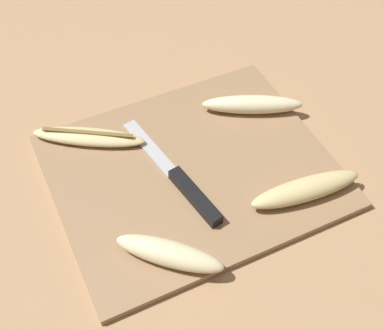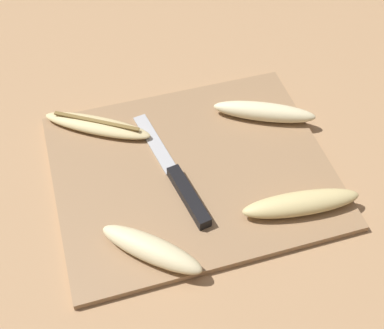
# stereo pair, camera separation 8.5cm
# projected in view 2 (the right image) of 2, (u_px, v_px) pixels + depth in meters

# --- Properties ---
(ground_plane) EXTENTS (4.00, 4.00, 0.00)m
(ground_plane) POSITION_uv_depth(u_px,v_px,m) (192.00, 173.00, 0.87)
(ground_plane) COLOR tan
(cutting_board) EXTENTS (0.44, 0.37, 0.01)m
(cutting_board) POSITION_uv_depth(u_px,v_px,m) (192.00, 171.00, 0.87)
(cutting_board) COLOR #997551
(cutting_board) RESTS_ON ground_plane
(knife) EXTENTS (0.06, 0.26, 0.02)m
(knife) POSITION_uv_depth(u_px,v_px,m) (182.00, 186.00, 0.83)
(knife) COLOR black
(knife) RESTS_ON cutting_board
(banana_pale_long) EXTENTS (0.17, 0.11, 0.03)m
(banana_pale_long) POSITION_uv_depth(u_px,v_px,m) (264.00, 112.00, 0.92)
(banana_pale_long) COLOR beige
(banana_pale_long) RESTS_ON cutting_board
(banana_cream_curved) EXTENTS (0.14, 0.14, 0.03)m
(banana_cream_curved) POSITION_uv_depth(u_px,v_px,m) (151.00, 249.00, 0.75)
(banana_cream_curved) COLOR beige
(banana_cream_curved) RESTS_ON cutting_board
(banana_spotted_left) EXTENTS (0.18, 0.06, 0.03)m
(banana_spotted_left) POSITION_uv_depth(u_px,v_px,m) (301.00, 203.00, 0.80)
(banana_spotted_left) COLOR #DBC684
(banana_spotted_left) RESTS_ON cutting_board
(banana_mellow_near) EXTENTS (0.18, 0.13, 0.02)m
(banana_mellow_near) POSITION_uv_depth(u_px,v_px,m) (97.00, 125.00, 0.91)
(banana_mellow_near) COLOR beige
(banana_mellow_near) RESTS_ON cutting_board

